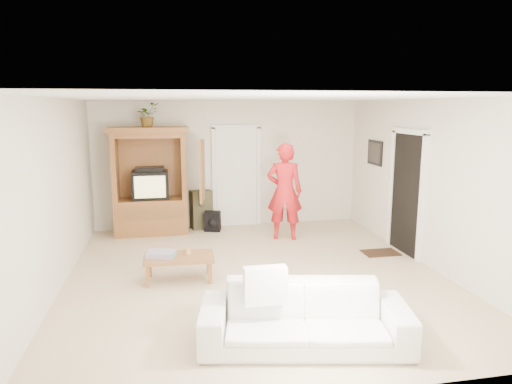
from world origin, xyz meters
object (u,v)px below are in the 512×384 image
(armoire, at_px, (152,188))
(man, at_px, (285,192))
(sofa, at_px, (304,317))
(coffee_table, at_px, (179,259))

(armoire, xyz_separation_m, man, (2.46, -0.88, 0.01))
(armoire, distance_m, sofa, 5.09)
(man, xyz_separation_m, sofa, (-0.77, -3.89, -0.60))
(sofa, bearing_deg, armoire, 120.34)
(man, relative_size, coffee_table, 1.82)
(coffee_table, bearing_deg, armoire, 101.16)
(sofa, bearing_deg, coffee_table, 131.48)
(sofa, bearing_deg, man, 89.56)
(man, bearing_deg, coffee_table, 56.05)
(armoire, xyz_separation_m, coffee_table, (0.45, -2.66, -0.59))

